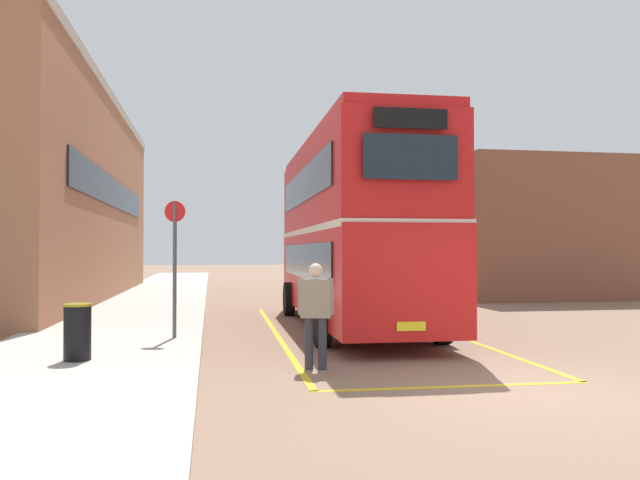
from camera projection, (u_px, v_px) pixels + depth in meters
The scene contains 10 objects.
ground_plane at pixel (332, 305), 22.87m from camera, with size 135.60×135.60×0.00m, color #846651.
sidewalk_left at pixel (153, 300), 24.13m from camera, with size 4.00×57.60×0.14m, color #B2ADA3.
brick_building_left at pixel (46, 198), 24.67m from camera, with size 5.22×22.37×8.04m.
depot_building_right at pixel (484, 233), 32.20m from camera, with size 7.79×16.31×5.75m.
double_decker_bus at pixel (351, 229), 16.22m from camera, with size 2.93×10.42×4.75m.
single_deck_bus at pixel (355, 256), 35.27m from camera, with size 3.30×8.80×3.02m.
pedestrian_boarding at pixel (316, 308), 10.42m from camera, with size 0.57×0.32×1.74m.
litter_bin at pixel (77, 332), 10.47m from camera, with size 0.46×0.46×0.94m.
bus_stop_sign at pixel (175, 256), 13.21m from camera, with size 0.43×0.15×2.85m.
bay_marking_yellow at pixel (369, 337), 14.28m from camera, with size 4.37×12.44×0.01m.
Camera 1 is at (-4.33, -8.10, 1.95)m, focal length 35.60 mm.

